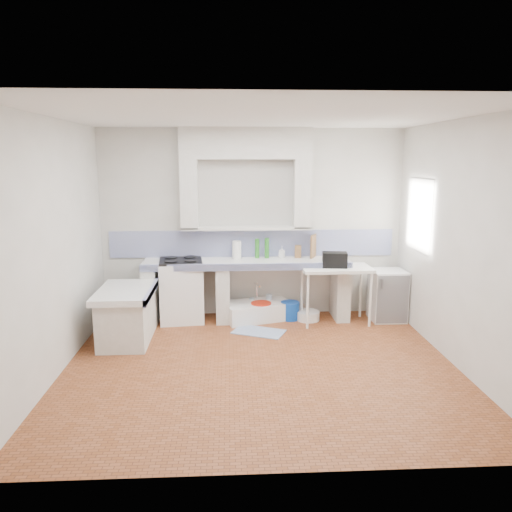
{
  "coord_description": "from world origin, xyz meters",
  "views": [
    {
      "loc": [
        -0.34,
        -5.34,
        2.36
      ],
      "look_at": [
        0.0,
        1.0,
        1.1
      ],
      "focal_mm": 34.54,
      "sensor_mm": 36.0,
      "label": 1
    }
  ],
  "objects_px": {
    "side_table": "(335,295)",
    "sink": "(257,312)",
    "stove": "(182,291)",
    "fridge": "(387,295)"
  },
  "relations": [
    {
      "from": "side_table",
      "to": "stove",
      "type": "bearing_deg",
      "value": 171.94
    },
    {
      "from": "sink",
      "to": "fridge",
      "type": "relative_size",
      "value": 1.29
    },
    {
      "from": "side_table",
      "to": "fridge",
      "type": "xyz_separation_m",
      "value": [
        0.8,
        0.1,
        -0.04
      ]
    },
    {
      "from": "fridge",
      "to": "sink",
      "type": "bearing_deg",
      "value": 176.14
    },
    {
      "from": "sink",
      "to": "stove",
      "type": "bearing_deg",
      "value": 161.12
    },
    {
      "from": "side_table",
      "to": "fridge",
      "type": "relative_size",
      "value": 1.33
    },
    {
      "from": "stove",
      "to": "side_table",
      "type": "distance_m",
      "value": 2.25
    },
    {
      "from": "side_table",
      "to": "sink",
      "type": "bearing_deg",
      "value": 167.14
    },
    {
      "from": "fridge",
      "to": "stove",
      "type": "bearing_deg",
      "value": 177.02
    },
    {
      "from": "sink",
      "to": "side_table",
      "type": "xyz_separation_m",
      "value": [
        1.12,
        -0.21,
        0.3
      ]
    }
  ]
}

